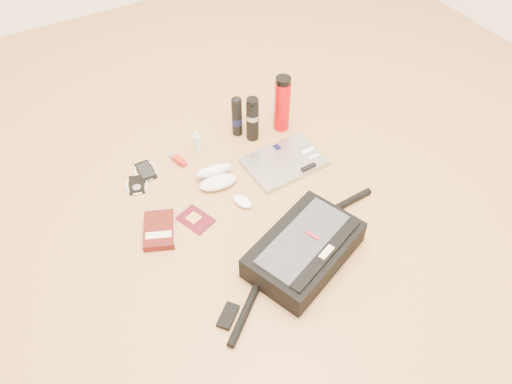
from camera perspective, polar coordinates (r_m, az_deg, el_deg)
ground at (r=2.12m, az=0.07°, el=-2.39°), size 4.00×4.00×0.00m
messenger_bag at (r=1.94m, az=5.52°, el=-6.60°), size 0.87×0.42×0.13m
laptop at (r=2.32m, az=3.28°, el=3.46°), size 0.36×0.26×0.03m
book at (r=2.08m, az=-10.95°, el=-4.30°), size 0.19×0.22×0.04m
passport at (r=2.11m, az=-6.92°, el=-3.13°), size 0.15×0.17×0.01m
mouse at (r=2.14m, az=-1.55°, el=-1.09°), size 0.08×0.11×0.03m
sunglasses_case at (r=2.22m, az=-4.61°, el=1.77°), size 0.19×0.17×0.10m
ipod at (r=2.28m, az=-13.47°, el=0.82°), size 0.12×0.13×0.01m
phone at (r=2.34m, az=-12.49°, el=2.38°), size 0.10×0.13×0.01m
inhaler at (r=2.35m, az=-8.92°, el=3.67°), size 0.05×0.11×0.03m
spray_bottle at (r=2.37m, az=-6.71°, el=5.65°), size 0.04×0.04×0.12m
aerosol_can at (r=2.41m, az=-2.19°, el=8.66°), size 0.06×0.06×0.22m
thermos_black at (r=2.38m, az=-0.40°, el=8.34°), size 0.08×0.08×0.23m
thermos_red at (r=2.43m, az=3.01°, el=10.02°), size 0.09×0.09×0.29m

